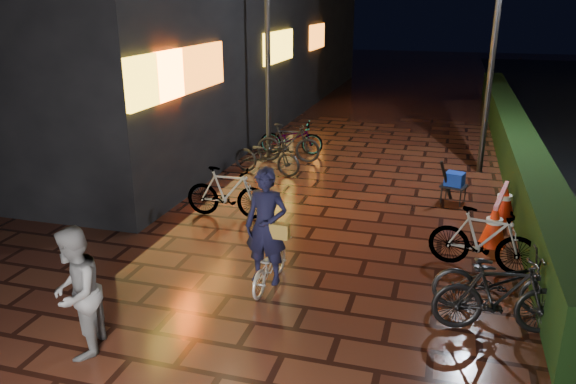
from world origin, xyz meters
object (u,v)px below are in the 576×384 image
(bystander_person, at_px, (76,293))
(cyclist, at_px, (268,244))
(traffic_barrier, at_px, (500,212))
(cart_assembly, at_px, (454,181))

(bystander_person, relative_size, cyclist, 0.87)
(bystander_person, xyz_separation_m, cyclist, (1.60, 2.12, -0.12))
(cyclist, height_order, traffic_barrier, cyclist)
(bystander_person, relative_size, cart_assembly, 1.71)
(cyclist, distance_m, traffic_barrier, 4.56)
(cyclist, height_order, cart_assembly, cyclist)
(cyclist, relative_size, traffic_barrier, 1.01)
(bystander_person, xyz_separation_m, cart_assembly, (4.12, 6.54, -0.32))
(cart_assembly, bearing_deg, cyclist, -119.67)
(bystander_person, height_order, cart_assembly, bystander_person)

